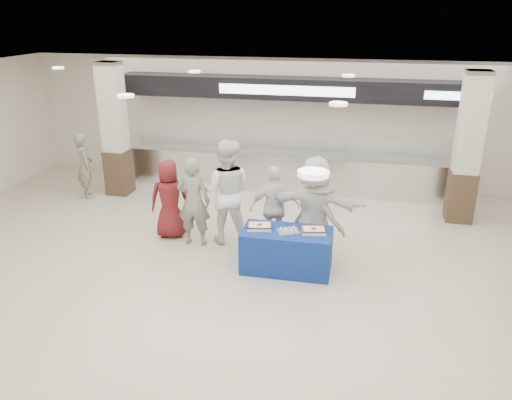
% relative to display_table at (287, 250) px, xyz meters
% --- Properties ---
extents(ground, '(14.00, 14.00, 0.00)m').
position_rel_display_table_xyz_m(ground, '(-0.69, -1.17, -0.38)').
color(ground, beige).
rests_on(ground, ground).
extents(serving_line, '(8.70, 0.85, 2.80)m').
position_rel_display_table_xyz_m(serving_line, '(-0.69, 4.23, 0.78)').
color(serving_line, silver).
rests_on(serving_line, ground).
extents(column_left, '(0.55, 0.55, 3.20)m').
position_rel_display_table_xyz_m(column_left, '(-4.69, 3.03, 1.15)').
color(column_left, '#382719').
rests_on(column_left, ground).
extents(column_right, '(0.55, 0.55, 3.20)m').
position_rel_display_table_xyz_m(column_right, '(3.31, 3.03, 1.15)').
color(column_right, '#382719').
rests_on(column_right, ground).
extents(display_table, '(1.56, 0.79, 0.75)m').
position_rel_display_table_xyz_m(display_table, '(0.00, 0.00, 0.00)').
color(display_table, navy).
rests_on(display_table, ground).
extents(sheet_cake_left, '(0.47, 0.39, 0.09)m').
position_rel_display_table_xyz_m(sheet_cake_left, '(-0.49, 0.01, 0.42)').
color(sheet_cake_left, white).
rests_on(sheet_cake_left, display_table).
extents(sheet_cake_right, '(0.46, 0.39, 0.09)m').
position_rel_display_table_xyz_m(sheet_cake_right, '(0.45, 0.04, 0.42)').
color(sheet_cake_right, white).
rests_on(sheet_cake_right, display_table).
extents(cupcake_tray, '(0.45, 0.41, 0.06)m').
position_rel_display_table_xyz_m(cupcake_tray, '(0.03, -0.03, 0.41)').
color(cupcake_tray, '#AAAAAE').
rests_on(cupcake_tray, display_table).
extents(civilian_maroon, '(0.89, 0.69, 1.60)m').
position_rel_display_table_xyz_m(civilian_maroon, '(-2.50, 0.90, 0.43)').
color(civilian_maroon, maroon).
rests_on(civilian_maroon, ground).
extents(soldier_a, '(0.66, 0.45, 1.76)m').
position_rel_display_table_xyz_m(soldier_a, '(-1.92, 0.67, 0.51)').
color(soldier_a, slate).
rests_on(soldier_a, ground).
extents(chef_tall, '(1.04, 0.84, 2.07)m').
position_rel_display_table_xyz_m(chef_tall, '(-1.32, 0.92, 0.66)').
color(chef_tall, white).
rests_on(chef_tall, ground).
extents(chef_short, '(1.03, 0.68, 1.63)m').
position_rel_display_table_xyz_m(chef_short, '(-0.37, 0.85, 0.44)').
color(chef_short, white).
rests_on(chef_short, ground).
extents(soldier_b, '(1.14, 0.88, 1.56)m').
position_rel_display_table_xyz_m(soldier_b, '(0.48, 0.65, 0.41)').
color(soldier_b, slate).
rests_on(soldier_b, ground).
extents(civilian_white, '(1.83, 0.69, 1.94)m').
position_rel_display_table_xyz_m(civilian_white, '(0.40, 0.64, 0.59)').
color(civilian_white, white).
rests_on(civilian_white, ground).
extents(soldier_bg, '(0.67, 0.69, 1.60)m').
position_rel_display_table_xyz_m(soldier_bg, '(-5.36, 2.61, 0.43)').
color(soldier_bg, slate).
rests_on(soldier_bg, ground).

